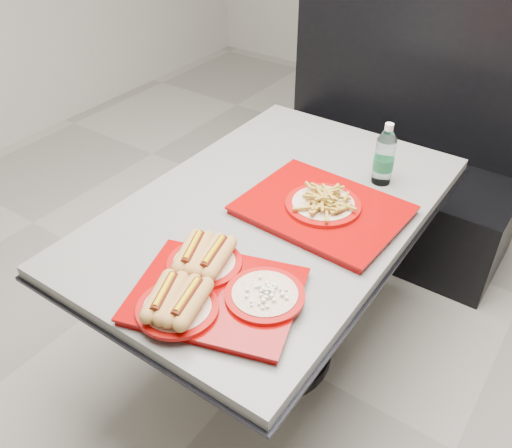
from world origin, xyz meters
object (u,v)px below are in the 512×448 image
Objects in this scene: booth_bench at (389,162)px; tray_near at (210,287)px; diner_table at (272,244)px; tray_far at (323,206)px; water_bottle at (384,157)px.

tray_near is (0.10, -1.56, 0.38)m from booth_bench.
diner_table is 2.66× the size of tray_near.
booth_bench is at bearing 98.77° from tray_far.
tray_near is at bearing -99.28° from water_bottle.
booth_bench is (0.00, 1.09, -0.18)m from diner_table.
booth_bench is 5.82× the size of water_bottle.
tray_near is 1.00× the size of tray_far.
tray_far is (0.06, 0.53, -0.01)m from tray_near.
tray_far is at bearing 83.58° from tray_near.
water_bottle is at bearing -72.27° from booth_bench.
water_bottle is (0.24, -0.74, 0.45)m from booth_bench.
diner_table is 0.52m from tray_near.
diner_table is at bearing -90.00° from booth_bench.
booth_bench is 0.89m from water_bottle.
diner_table is 2.65× the size of tray_far.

